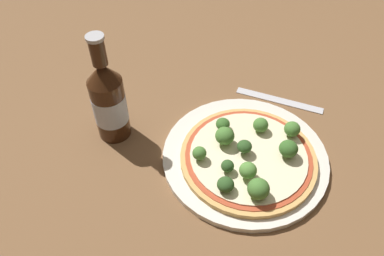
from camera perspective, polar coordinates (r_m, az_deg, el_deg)
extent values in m
plane|color=brown|center=(0.71, 6.87, -2.72)|extent=(3.00, 3.00, 0.00)
cylinder|color=silver|center=(0.69, 8.03, -4.32)|extent=(0.30, 0.30, 0.01)
cylinder|color=tan|center=(0.67, 8.53, -4.50)|extent=(0.24, 0.24, 0.01)
cylinder|color=#B74728|center=(0.67, 8.59, -4.19)|extent=(0.22, 0.22, 0.00)
cylinder|color=beige|center=(0.67, 8.60, -4.12)|extent=(0.21, 0.21, 0.00)
cylinder|color=#6B8E51|center=(0.67, 4.95, -2.00)|extent=(0.01, 0.01, 0.01)
ellipsoid|color=#477A33|center=(0.66, 5.02, -1.19)|extent=(0.03, 0.03, 0.03)
cylinder|color=#6B8E51|center=(0.70, 4.76, 0.18)|extent=(0.01, 0.01, 0.01)
ellipsoid|color=#386628|center=(0.69, 4.80, 0.71)|extent=(0.03, 0.03, 0.02)
cylinder|color=#6B8E51|center=(0.63, 8.41, -7.10)|extent=(0.01, 0.01, 0.01)
ellipsoid|color=#568E3D|center=(0.62, 8.54, -6.39)|extent=(0.03, 0.03, 0.03)
cylinder|color=#6B8E51|center=(0.66, 7.91, -3.41)|extent=(0.01, 0.01, 0.01)
ellipsoid|color=#2D5123|center=(0.65, 8.01, -2.79)|extent=(0.03, 0.03, 0.02)
cylinder|color=#6B8E51|center=(0.61, 9.93, -9.83)|extent=(0.01, 0.01, 0.01)
ellipsoid|color=#477A33|center=(0.60, 10.10, -9.10)|extent=(0.04, 0.04, 0.03)
cylinder|color=#6B8E51|center=(0.65, 1.12, -4.47)|extent=(0.01, 0.01, 0.01)
ellipsoid|color=#477A33|center=(0.64, 1.14, -3.85)|extent=(0.02, 0.02, 0.02)
cylinder|color=#6B8E51|center=(0.64, 5.38, -6.30)|extent=(0.01, 0.01, 0.01)
ellipsoid|color=#2D5123|center=(0.63, 5.44, -5.77)|extent=(0.02, 0.02, 0.02)
cylinder|color=#6B8E51|center=(0.71, 14.84, -0.79)|extent=(0.01, 0.01, 0.01)
ellipsoid|color=#477A33|center=(0.70, 15.03, -0.13)|extent=(0.03, 0.03, 0.03)
cylinder|color=#6B8E51|center=(0.61, 5.08, -9.07)|extent=(0.01, 0.01, 0.01)
ellipsoid|color=#2D5123|center=(0.61, 5.14, -8.56)|extent=(0.03, 0.03, 0.02)
cylinder|color=#6B8E51|center=(0.70, 10.30, -0.15)|extent=(0.01, 0.01, 0.01)
ellipsoid|color=#477A33|center=(0.70, 10.42, 0.47)|extent=(0.03, 0.03, 0.03)
cylinder|color=#6B8E51|center=(0.67, 14.29, -3.79)|extent=(0.01, 0.01, 0.01)
ellipsoid|color=#386628|center=(0.66, 14.49, -3.05)|extent=(0.03, 0.03, 0.03)
cylinder|color=#381E0F|center=(0.70, -12.34, 2.94)|extent=(0.06, 0.06, 0.13)
cylinder|color=#B2BCD1|center=(0.70, -12.38, 3.10)|extent=(0.06, 0.06, 0.06)
cone|color=#381E0F|center=(0.65, -13.48, 8.18)|extent=(0.06, 0.06, 0.04)
cylinder|color=#381E0F|center=(0.62, -14.15, 11.17)|extent=(0.03, 0.03, 0.05)
cylinder|color=#B2B2B7|center=(0.61, -14.61, 13.21)|extent=(0.03, 0.03, 0.01)
cube|color=silver|center=(0.81, 13.13, 4.16)|extent=(0.06, 0.18, 0.00)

